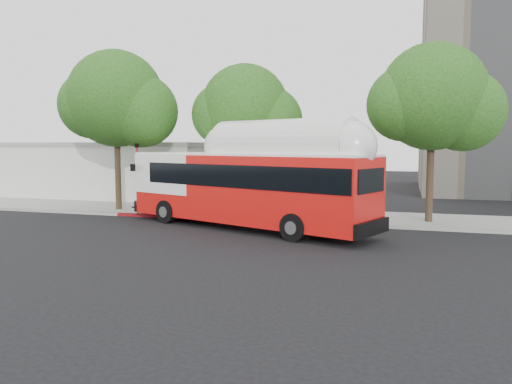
{
  "coord_description": "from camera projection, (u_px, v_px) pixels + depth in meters",
  "views": [
    {
      "loc": [
        7.92,
        -21.06,
        4.06
      ],
      "look_at": [
        0.57,
        3.0,
        1.69
      ],
      "focal_mm": 35.0,
      "sensor_mm": 36.0,
      "label": 1
    }
  ],
  "objects": [
    {
      "name": "ground",
      "position": [
        225.0,
        234.0,
        22.74
      ],
      "size": [
        120.0,
        120.0,
        0.0
      ],
      "primitive_type": "plane",
      "color": "black",
      "rests_on": "ground"
    },
    {
      "name": "sidewalk",
      "position": [
        264.0,
        214.0,
        28.92
      ],
      "size": [
        60.0,
        5.0,
        0.15
      ],
      "primitive_type": "cube",
      "color": "gray",
      "rests_on": "ground"
    },
    {
      "name": "curb_strip",
      "position": [
        251.0,
        220.0,
        26.45
      ],
      "size": [
        60.0,
        0.3,
        0.15
      ],
      "primitive_type": "cube",
      "color": "gray",
      "rests_on": "ground"
    },
    {
      "name": "red_curb_segment",
      "position": [
        199.0,
        218.0,
        27.32
      ],
      "size": [
        10.0,
        0.32,
        0.16
      ],
      "primitive_type": "cube",
      "color": "maroon",
      "rests_on": "ground"
    },
    {
      "name": "street_tree_left",
      "position": [
        124.0,
        102.0,
        29.89
      ],
      "size": [
        6.67,
        5.8,
        9.74
      ],
      "color": "#2D2116",
      "rests_on": "ground"
    },
    {
      "name": "street_tree_mid",
      "position": [
        252.0,
        112.0,
        28.13
      ],
      "size": [
        5.75,
        5.0,
        8.62
      ],
      "color": "#2D2116",
      "rests_on": "ground"
    },
    {
      "name": "street_tree_right",
      "position": [
        442.0,
        101.0,
        24.99
      ],
      "size": [
        6.21,
        5.4,
        9.18
      ],
      "color": "#2D2116",
      "rests_on": "ground"
    },
    {
      "name": "low_commercial_bldg",
      "position": [
        122.0,
        169.0,
        39.94
      ],
      "size": [
        16.2,
        10.2,
        4.25
      ],
      "color": "silver",
      "rests_on": "ground"
    },
    {
      "name": "transit_bus",
      "position": [
        247.0,
        189.0,
        24.13
      ],
      "size": [
        14.1,
        7.5,
        4.2
      ],
      "rotation": [
        0.0,
        0.0,
        -0.38
      ],
      "color": "red",
      "rests_on": "ground"
    },
    {
      "name": "signal_pole",
      "position": [
        138.0,
        179.0,
        28.63
      ],
      "size": [
        0.12,
        0.39,
        4.15
      ],
      "color": "red",
      "rests_on": "ground"
    }
  ]
}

